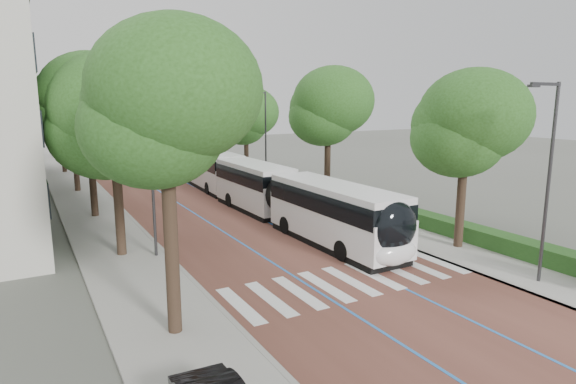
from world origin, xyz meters
The scene contains 20 objects.
ground centered at (0.00, 0.00, 0.00)m, with size 160.00×160.00×0.00m, color #51544C.
road centered at (0.00, 40.00, 0.01)m, with size 11.00×140.00×0.02m, color #552F26.
sidewalk_left centered at (-7.50, 40.00, 0.06)m, with size 4.00×140.00×0.12m, color #9A9892.
sidewalk_right centered at (7.50, 40.00, 0.06)m, with size 4.00×140.00×0.12m, color #9A9892.
kerb_left centered at (-5.60, 40.00, 0.06)m, with size 0.20×140.00×0.14m, color gray.
kerb_right centered at (5.60, 40.00, 0.06)m, with size 0.20×140.00×0.14m, color gray.
zebra_crossing centered at (0.20, 1.00, 0.03)m, with size 10.55×3.60×0.01m.
lane_line_left centered at (-1.60, 40.00, 0.02)m, with size 0.12×126.00×0.01m, color blue.
lane_line_right centered at (1.60, 40.00, 0.02)m, with size 0.12×126.00×0.01m, color blue.
hedge centered at (9.10, 0.00, 0.52)m, with size 1.20×14.00×0.80m, color #1E4517.
streetlight_near centered at (6.62, -3.00, 4.82)m, with size 1.82×0.20×8.00m.
streetlight_far centered at (6.62, 22.00, 4.82)m, with size 1.82×0.20×8.00m.
lamp_post_left centered at (-6.10, 8.00, 4.12)m, with size 0.14×0.14×8.00m, color #333336.
trees_left centered at (-7.50, 24.45, 6.89)m, with size 6.22×60.32×9.95m.
trees_right centered at (7.70, 21.04, 6.14)m, with size 5.69×47.22×9.20m.
lead_bus centered at (2.48, 9.40, 1.63)m, with size 2.73×18.42×3.20m.
bus_queued_0 centered at (2.76, 24.86, 1.62)m, with size 3.02×12.49×3.20m.
bus_queued_1 centered at (2.79, 38.01, 1.62)m, with size 2.66×12.42×3.20m.
bus_queued_2 centered at (2.29, 52.29, 1.62)m, with size 3.21×12.52×3.20m.
bus_queued_3 centered at (2.43, 64.03, 1.62)m, with size 3.10×12.50×3.20m.
Camera 1 is at (-11.34, -14.32, 7.44)m, focal length 30.00 mm.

